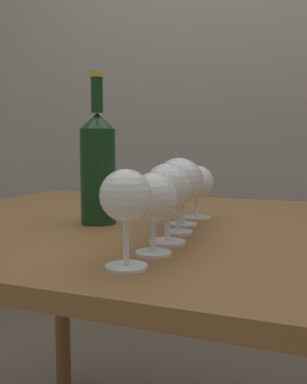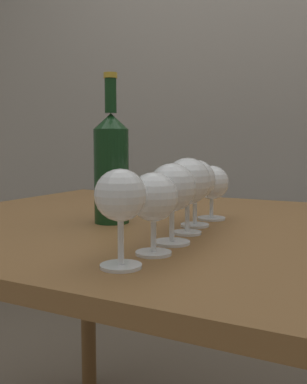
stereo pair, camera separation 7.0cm
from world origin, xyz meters
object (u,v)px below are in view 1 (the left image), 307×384
Objects in this scene: wine_glass_chardonnay at (128,198)px; wine_glass_rose at (179,182)px; wine_glass_empty at (167,189)px; wine_glass_port at (183,181)px; wine_glass_amber at (154,199)px; wine_bottle at (98,166)px; wine_glass_merlot at (197,183)px.

wine_glass_rose reaches higher than wine_glass_chardonnay.
wine_glass_port is (-0.03, 0.18, -0.00)m from wine_glass_empty.
wine_glass_chardonnay is 1.07× the size of wine_glass_amber.
wine_glass_chardonnay is at bearing -54.86° from wine_bottle.
wine_glass_port is 0.43× the size of wine_bottle.
wine_glass_chardonnay reaches higher than wine_glass_amber.
wine_glass_amber is 0.31m from wine_bottle.
wine_glass_chardonnay and wine_glass_empty have the same top height.
wine_glass_merlot is 0.38× the size of wine_bottle.
wine_glass_port is (-0.02, 0.08, -0.01)m from wine_glass_rose.
wine_glass_empty is 1.13× the size of wine_glass_merlot.
wine_glass_merlot is (-0.03, 0.45, -0.02)m from wine_glass_chardonnay.
wine_glass_empty and wine_glass_port have the same top height.
wine_glass_empty is 0.43× the size of wine_bottle.
wine_glass_amber is 0.88× the size of wine_glass_rose.
wine_glass_port reaches higher than wine_glass_merlot.
wine_glass_chardonnay is 0.43× the size of wine_bottle.
wine_glass_amber is at bearing -84.88° from wine_glass_merlot.
wine_bottle is (-0.21, 0.13, 0.03)m from wine_glass_empty.
wine_glass_amber is 0.26m from wine_glass_port.
wine_bottle is (-0.18, -0.04, 0.03)m from wine_glass_port.
wine_glass_port is 0.10m from wine_glass_merlot.
wine_glass_merlot is 0.24m from wine_bottle.
wine_glass_rose is (-0.01, 0.09, 0.01)m from wine_glass_empty.
wine_bottle is at bearing 148.11° from wine_glass_empty.
wine_glass_rose is at bearing 95.28° from wine_glass_amber.
wine_glass_amber is at bearing -82.60° from wine_glass_port.
wine_glass_merlot is (-0.03, 0.36, -0.01)m from wine_glass_amber.
wine_bottle is at bearing -166.35° from wine_glass_port.
wine_glass_rose is 0.45× the size of wine_bottle.
wine_glass_chardonnay is at bearing -85.08° from wine_glass_port.
wine_glass_empty reaches higher than wine_glass_amber.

